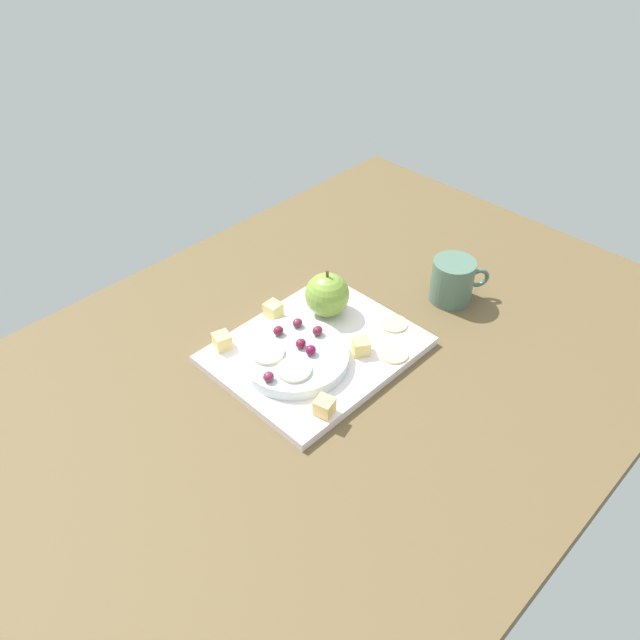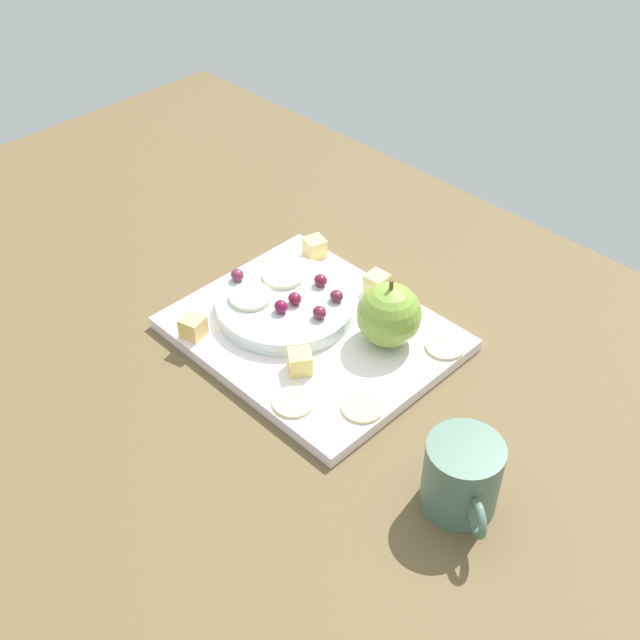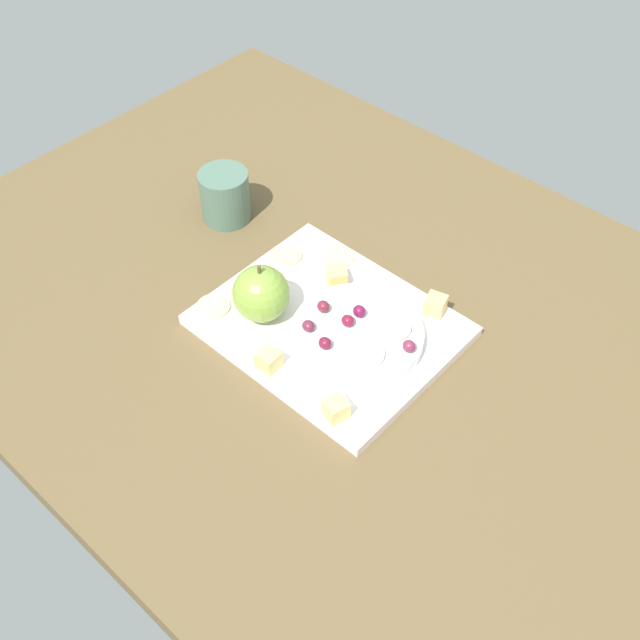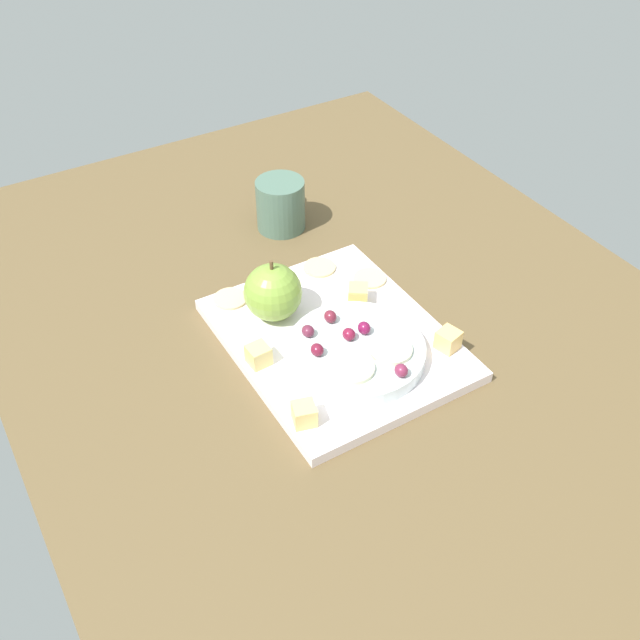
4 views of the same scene
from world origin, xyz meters
TOP-DOWN VIEW (x-y plane):
  - table at (0.00, 0.00)cm, footprint 138.52×89.76cm
  - platter at (-4.95, -3.08)cm, footprint 32.48×26.47cm
  - serving_dish at (0.47, -3.15)cm, footprint 17.75×17.75cm
  - apple_whole at (-12.83, -8.18)cm, footprint 7.89×7.89cm
  - apple_stem at (-12.83, -8.18)cm, footprint 0.50×0.50cm
  - cheese_cube_0 at (-5.51, -14.29)cm, footprint 2.81×2.81cm
  - cheese_cube_1 at (6.00, -14.25)cm, footprint 3.31×3.31cm
  - cheese_cube_2 at (-9.18, 3.13)cm, footprint 3.73×3.73cm
  - cheese_cube_3 at (4.57, 8.09)cm, footprint 3.28×3.28cm
  - cracker_0 at (-12.55, 7.44)cm, footprint 4.76×4.76cm
  - cracker_1 at (-18.56, 2.52)cm, footprint 4.76×4.76cm
  - cracker_2 at (-18.75, -11.97)cm, footprint 4.76×4.76cm
  - grape_0 at (-1.21, -8.20)cm, footprint 1.80×1.62cm
  - grape_1 at (-1.56, -0.95)cm, footprint 1.80×1.62cm
  - grape_2 at (-5.72, -3.52)cm, footprint 1.80×1.62cm
  - grape_3 at (-1.59, -3.27)cm, footprint 1.80×1.62cm
  - grape_4 at (-4.86, -7.41)cm, footprint 1.80×1.62cm
  - grape_5 at (7.15, -1.34)cm, footprint 1.80×1.62cm
  - apple_slice_0 at (3.34, -5.89)cm, footprint 5.47×5.47cm
  - apple_slice_1 at (3.06, 0.47)cm, footprint 5.47×5.47cm
  - cup at (-33.29, 4.10)cm, footprint 9.85×8.38cm

SIDE VIEW (x-z plane):
  - table at x=0.00cm, z-range 0.00..3.61cm
  - platter at x=-4.95cm, z-range 3.61..5.17cm
  - cracker_0 at x=-12.55cm, z-range 5.17..5.57cm
  - cracker_1 at x=-18.56cm, z-range 5.17..5.57cm
  - cracker_2 at x=-18.75cm, z-range 5.17..5.57cm
  - serving_dish at x=0.47cm, z-range 5.17..7.19cm
  - cheese_cube_0 at x=-5.51cm, z-range 5.17..7.85cm
  - cheese_cube_1 at x=6.00cm, z-range 5.17..7.85cm
  - cheese_cube_2 at x=-9.18cm, z-range 5.17..7.85cm
  - cheese_cube_3 at x=4.57cm, z-range 5.17..7.85cm
  - apple_slice_0 at x=3.34cm, z-range 7.19..7.79cm
  - apple_slice_1 at x=3.06cm, z-range 7.19..7.79cm
  - cup at x=-33.29cm, z-range 3.61..11.91cm
  - grape_4 at x=-4.86cm, z-range 7.19..8.69cm
  - grape_0 at x=-1.21cm, z-range 7.19..8.78cm
  - grape_3 at x=-1.59cm, z-range 7.19..8.80cm
  - grape_5 at x=7.15cm, z-range 7.19..8.83cm
  - grape_2 at x=-5.72cm, z-range 7.19..8.86cm
  - grape_1 at x=-1.56cm, z-range 7.19..8.88cm
  - apple_whole at x=-12.83cm, z-range 5.17..13.06cm
  - apple_stem at x=-12.83cm, z-range 13.06..14.26cm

